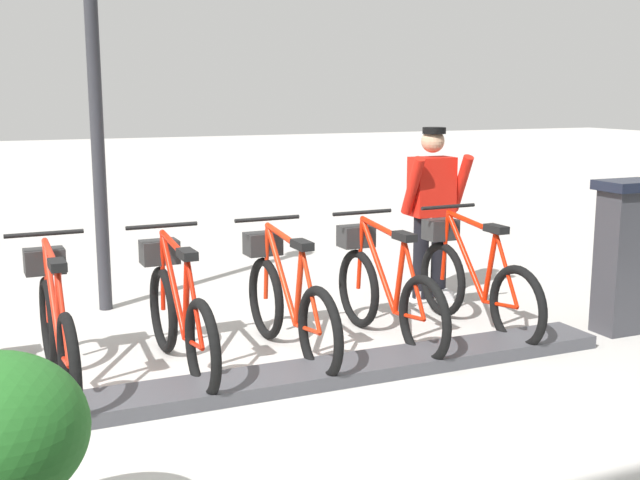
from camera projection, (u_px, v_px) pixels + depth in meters
name	position (u px, v px, depth m)	size (l,w,h in m)	color
ground_plane	(232.00, 394.00, 5.34)	(60.00, 60.00, 0.00)	beige
dock_rail_base	(232.00, 387.00, 5.33)	(0.44, 5.84, 0.10)	#47474C
payment_kiosk	(625.00, 254.00, 6.61)	(0.36, 0.52, 1.28)	#38383D
bike_docked_0	(472.00, 280.00, 6.73)	(1.72, 0.54, 1.02)	black
bike_docked_1	(384.00, 289.00, 6.40)	(1.72, 0.54, 1.02)	black
bike_docked_2	(287.00, 300.00, 6.07)	(1.72, 0.54, 1.02)	black
bike_docked_3	(178.00, 312.00, 5.74)	(1.72, 0.54, 1.02)	black
bike_docked_4	(56.00, 326.00, 5.41)	(1.72, 0.54, 1.02)	black
worker_near_rack	(432.00, 207.00, 7.62)	(0.47, 0.63, 1.66)	white
lamp_post	(93.00, 48.00, 6.99)	(0.32, 0.32, 3.57)	#2D2D33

